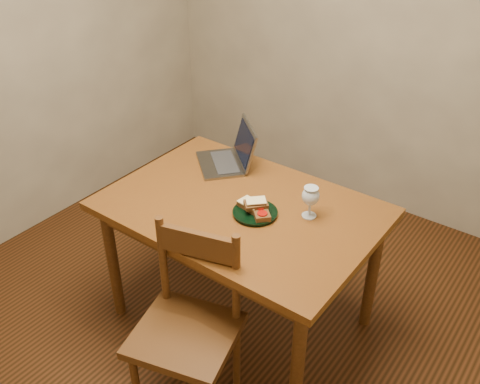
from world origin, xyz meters
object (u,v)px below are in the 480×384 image
Objects in this scene: plate at (255,213)px; laptop at (232,154)px; milk_glass at (310,202)px; chair at (187,321)px; table at (241,220)px.

laptop is at bearing 140.05° from plate.
laptop reaches higher than milk_glass.
chair is 0.99m from laptop.
plate is at bearing -146.46° from milk_glass.
laptop is at bearing 99.98° from chair.
chair is (0.12, -0.55, -0.16)m from table.
milk_glass reaches higher than chair.
laptop is at bearing 163.00° from milk_glass.
table is 0.14m from plate.
milk_glass is at bearing 33.54° from plate.
milk_glass is at bearing 21.10° from table.
chair is at bearing -105.48° from milk_glass.
milk_glass is at bearing 23.90° from laptop.
chair is 3.25× the size of milk_glass.
table is at bearing 167.98° from plate.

